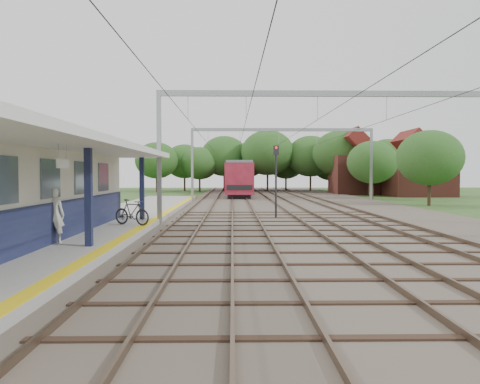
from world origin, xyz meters
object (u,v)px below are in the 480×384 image
object	(u,v)px
train	(237,177)
signal_post	(276,173)
person	(54,215)
bicycle	(132,212)

from	to	relation	value
train	signal_post	bearing A→B (deg)	-87.25
person	train	size ratio (longest dim) A/B	0.05
person	bicycle	world-z (taller)	person
person	signal_post	bearing A→B (deg)	-132.53
person	signal_post	distance (m)	14.41
bicycle	person	bearing A→B (deg)	-166.48
person	bicycle	bearing A→B (deg)	-110.26
train	signal_post	xyz separation A→B (m)	(1.85, -38.52, 0.53)
person	train	bearing A→B (deg)	-103.24
bicycle	signal_post	distance (m)	9.48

